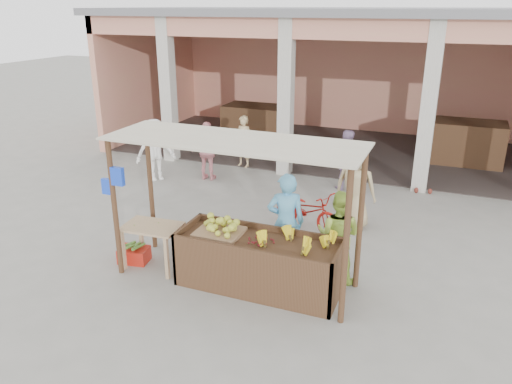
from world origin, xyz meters
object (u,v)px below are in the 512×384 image
at_px(motorcycle, 308,209).
at_px(vendor_green, 339,233).
at_px(red_crate, 134,255).
at_px(vendor_blue, 286,219).
at_px(side_table, 152,233).
at_px(fruit_stall, 259,265).

bearing_deg(motorcycle, vendor_green, -126.21).
xyz_separation_m(red_crate, vendor_blue, (2.56, 0.77, 0.79)).
xyz_separation_m(vendor_blue, motorcycle, (-0.10, 1.67, -0.48)).
bearing_deg(side_table, fruit_stall, -2.31).
xyz_separation_m(fruit_stall, vendor_green, (1.09, 0.76, 0.41)).
height_order(fruit_stall, side_table, fruit_stall).
height_order(side_table, red_crate, side_table).
xyz_separation_m(vendor_blue, vendor_green, (0.90, 0.03, -0.11)).
height_order(vendor_green, motorcycle, vendor_green).
height_order(fruit_stall, vendor_green, vendor_green).
bearing_deg(fruit_stall, vendor_blue, 75.17).
bearing_deg(vendor_green, side_table, 20.89).
distance_m(vendor_green, motorcycle, 1.96).
bearing_deg(vendor_blue, motorcycle, -108.64).
bearing_deg(fruit_stall, side_table, -178.29).
bearing_deg(red_crate, vendor_blue, 6.79).
xyz_separation_m(side_table, red_crate, (-0.43, 0.02, -0.51)).
bearing_deg(motorcycle, fruit_stall, -159.73).
relative_size(side_table, vendor_green, 0.62).
relative_size(fruit_stall, side_table, 2.58).
xyz_separation_m(fruit_stall, side_table, (-1.93, -0.06, 0.24)).
bearing_deg(motorcycle, vendor_blue, -154.08).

